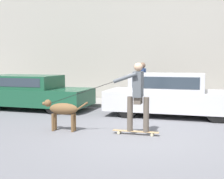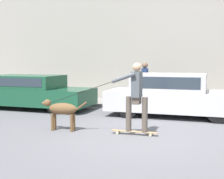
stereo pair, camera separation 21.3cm
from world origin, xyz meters
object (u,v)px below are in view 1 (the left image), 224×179
parked_car_0 (28,92)px  skateboarder (137,94)px  parked_car_1 (172,95)px  pedestrian_with_bag (142,81)px  dog (62,110)px

parked_car_0 → skateboarder: bearing=-30.3°
parked_car_1 → pedestrian_with_bag: (-1.31, 1.92, 0.32)m
parked_car_1 → dog: bearing=-128.8°
skateboarder → pedestrian_with_bag: 4.80m
parked_car_1 → pedestrian_with_bag: size_ratio=2.67×
parked_car_0 → pedestrian_with_bag: bearing=27.8°
parked_car_0 → skateboarder: (4.62, -2.81, 0.36)m
skateboarder → pedestrian_with_bag: (-0.79, 4.73, 0.01)m
parked_car_1 → skateboarder: (-0.52, -2.81, 0.31)m
parked_car_0 → skateboarder: skateboarder is taller
parked_car_1 → skateboarder: size_ratio=1.51×
dog → skateboarder: (1.87, 0.11, 0.44)m
parked_car_1 → dog: parked_car_1 is taller
dog → pedestrian_with_bag: bearing=-105.4°
parked_car_1 → parked_car_0: bearing=-179.5°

